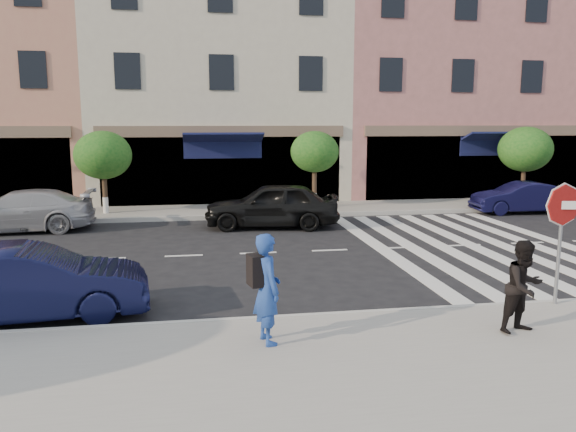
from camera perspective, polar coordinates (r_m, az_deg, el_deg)
The scene contains 15 objects.
ground at distance 11.52m, azimuth -0.83°, elevation -8.31°, with size 120.00×120.00×0.00m, color black.
sidewalk_near at distance 8.06m, azimuth 3.27°, elevation -15.88°, with size 60.00×4.50×0.15m, color gray.
sidewalk_far at distance 22.18m, azimuth -5.03°, elevation 0.54°, with size 60.00×3.00×0.15m, color gray.
building_centre at distance 27.94m, azimuth -7.21°, elevation 13.51°, with size 11.00×9.00×11.00m, color beige.
building_east_mid at distance 30.92m, azimuth 16.37°, elevation 14.68°, with size 13.00×9.00×13.00m, color #B8726D.
street_tree_wb at distance 21.95m, azimuth -18.28°, elevation 5.87°, with size 2.10×2.10×3.06m.
street_tree_c at distance 22.17m, azimuth 2.72°, elevation 6.49°, with size 1.90×1.90×3.04m.
street_tree_ea at distance 25.60m, azimuth 22.96°, elevation 6.24°, with size 2.20×2.20×3.19m.
stop_sign at distance 11.44m, azimuth 26.11°, elevation 0.01°, with size 0.80×0.20×2.29m.
photographer at distance 8.66m, azimuth -2.13°, elevation -7.38°, with size 0.63×0.41×1.72m, color navy.
walker at distance 9.87m, azimuth 22.87°, elevation -6.63°, with size 0.74×0.58×1.52m, color black.
car_near_mid at distance 11.10m, azimuth -24.78°, elevation -6.25°, with size 1.44×4.13×1.36m, color black.
car_far_left at distance 20.20m, azimuth -25.58°, elevation 0.47°, with size 1.89×4.65×1.35m, color #99999E.
car_far_mid at distance 18.92m, azimuth -1.65°, elevation 1.13°, with size 1.81×4.50×1.53m, color black.
car_far_right at distance 23.71m, azimuth 22.54°, elevation 1.73°, with size 1.29×3.71×1.22m, color black.
Camera 1 is at (-1.61, -10.85, 3.53)m, focal length 35.00 mm.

